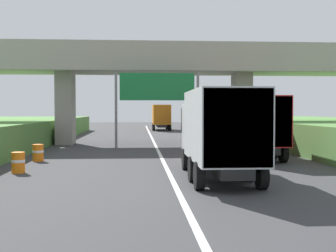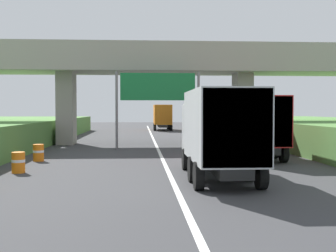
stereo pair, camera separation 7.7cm
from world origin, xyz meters
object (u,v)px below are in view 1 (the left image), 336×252
Objects in this scene: truck_silver at (218,130)px; construction_barrel_4 at (38,153)px; overhead_highway_sign at (157,92)px; truck_black at (193,117)px; truck_red at (252,124)px; construction_barrel_3 at (18,162)px; truck_orange at (161,116)px.

truck_silver reaches higher than construction_barrel_4.
overhead_highway_sign is 10.24m from construction_barrel_4.
truck_red is at bearing -89.93° from truck_black.
truck_orange is at bearing 78.50° from construction_barrel_3.
overhead_highway_sign is 0.81× the size of truck_black.
truck_red is (0.03, -26.30, 0.00)m from truck_black.
truck_silver is at bearing -89.95° from truck_orange.
truck_silver is 42.66m from truck_orange.
truck_orange is 1.00× the size of truck_red.
construction_barrel_3 is 1.00× the size of construction_barrel_4.
truck_red is 8.11× the size of construction_barrel_3.
construction_barrel_4 is at bearing -175.30° from truck_red.
truck_black is at bearing 84.47° from truck_silver.
construction_barrel_3 is (-11.57, -5.31, -1.47)m from truck_red.
truck_black and truck_orange have the same top height.
truck_silver reaches higher than construction_barrel_3.
construction_barrel_4 is (-8.41, 6.58, -1.47)m from truck_silver.
truck_black is 8.11× the size of construction_barrel_3.
construction_barrel_4 is (-6.60, -6.98, -3.53)m from overhead_highway_sign.
construction_barrel_3 is (-11.54, -31.61, -1.47)m from truck_black.
truck_orange and truck_red have the same top height.
truck_black is 8.11× the size of construction_barrel_4.
truck_orange is (1.77, 29.09, -2.05)m from overhead_highway_sign.
truck_black is (5.08, 20.28, -2.05)m from overhead_highway_sign.
overhead_highway_sign is 13.84m from truck_silver.
truck_black is 26.30m from truck_red.
truck_silver is 8.69m from construction_barrel_3.
overhead_highway_sign is 0.81× the size of truck_red.
truck_orange is at bearing 86.52° from overhead_highway_sign.
overhead_highway_sign is 29.21m from truck_orange.
truck_silver is at bearing -38.06° from construction_barrel_4.
construction_barrel_3 and construction_barrel_4 have the same top height.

